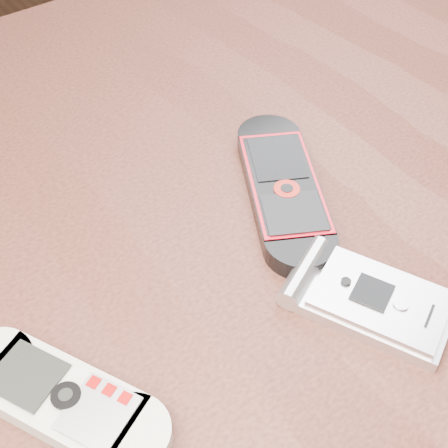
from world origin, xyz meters
The scene contains 4 objects.
table centered at (0.00, 0.00, 0.64)m, with size 1.20×0.80×0.75m.
nokia_white centered at (-0.15, -0.05, 0.76)m, with size 0.05×0.14×0.02m, color beige.
nokia_black_red centered at (0.06, 0.01, 0.76)m, with size 0.05×0.17×0.02m, color black.
motorola_razr centered at (0.04, -0.11, 0.76)m, with size 0.06×0.11×0.02m, color silver.
Camera 1 is at (-0.18, -0.25, 1.08)m, focal length 50.00 mm.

